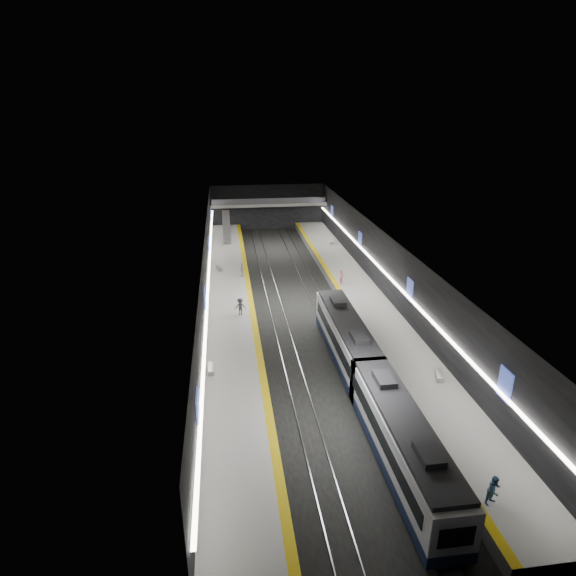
{
  "coord_description": "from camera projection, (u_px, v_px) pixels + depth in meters",
  "views": [
    {
      "loc": [
        -7.78,
        -49.82,
        21.87
      ],
      "look_at": [
        -1.07,
        -0.11,
        2.2
      ],
      "focal_mm": 30.0,
      "sensor_mm": 36.0,
      "label": 1
    }
  ],
  "objects": [
    {
      "name": "wall_right",
      "position": [
        384.0,
        268.0,
        54.7
      ],
      "size": [
        0.04,
        70.0,
        8.0
      ],
      "primitive_type": "cube",
      "color": "black",
      "rests_on": "ground"
    },
    {
      "name": "cove_light_right",
      "position": [
        382.0,
        270.0,
        54.75
      ],
      "size": [
        0.25,
        68.6,
        0.12
      ],
      "primitive_type": "cube",
      "color": "white",
      "rests_on": "wall_right"
    },
    {
      "name": "bench_left_far",
      "position": [
        219.0,
        268.0,
        63.22
      ],
      "size": [
        0.84,
        1.75,
        0.41
      ],
      "primitive_type": "cube",
      "rotation": [
        0.0,
        0.0,
        0.23
      ],
      "color": "#99999E",
      "rests_on": "platform_left"
    },
    {
      "name": "tactile_strip_left",
      "position": [
        251.0,
        299.0,
        53.88
      ],
      "size": [
        0.6,
        70.0,
        0.02
      ],
      "primitive_type": "cube",
      "color": "#E0BA0B",
      "rests_on": "platform_left"
    },
    {
      "name": "tile_surface_left",
      "position": [
        231.0,
        300.0,
        53.61
      ],
      "size": [
        5.0,
        70.0,
        0.02
      ],
      "primitive_type": "cube",
      "color": "#A2A29D",
      "rests_on": "platform_left"
    },
    {
      "name": "passenger_left_a",
      "position": [
        242.0,
        270.0,
        60.53
      ],
      "size": [
        0.75,
        1.14,
        1.81
      ],
      "primitive_type": "imported",
      "rotation": [
        0.0,
        0.0,
        -1.26
      ],
      "color": "beige",
      "rests_on": "platform_left"
    },
    {
      "name": "bench_left_near",
      "position": [
        211.0,
        369.0,
        39.62
      ],
      "size": [
        0.51,
        1.67,
        0.4
      ],
      "primitive_type": "cube",
      "rotation": [
        0.0,
        0.0,
        0.03
      ],
      "color": "#99999E",
      "rests_on": "platform_left"
    },
    {
      "name": "wall_front",
      "position": [
        418.0,
        535.0,
        21.17
      ],
      "size": [
        20.0,
        0.04,
        8.0
      ],
      "primitive_type": "cube",
      "color": "black",
      "rests_on": "ground"
    },
    {
      "name": "cove_light_left",
      "position": [
        208.0,
        278.0,
        52.31
      ],
      "size": [
        0.25,
        68.6,
        0.12
      ],
      "primitive_type": "cube",
      "color": "white",
      "rests_on": "wall_left"
    },
    {
      "name": "ceiling",
      "position": [
        298.0,
        237.0,
        52.0
      ],
      "size": [
        20.0,
        70.0,
        0.04
      ],
      "primitive_type": "cube",
      "rotation": [
        3.14,
        0.0,
        0.0
      ],
      "color": "beige",
      "rests_on": "wall_left"
    },
    {
      "name": "platform_right",
      "position": [
        361.0,
        298.0,
        55.67
      ],
      "size": [
        5.0,
        70.0,
        1.0
      ],
      "primitive_type": "cube",
      "color": "slate",
      "rests_on": "ground"
    },
    {
      "name": "bench_right_near",
      "position": [
        439.0,
        375.0,
        38.64
      ],
      "size": [
        0.98,
        1.8,
        0.42
      ],
      "primitive_type": "cube",
      "rotation": [
        0.0,
        0.0,
        -0.3
      ],
      "color": "#99999E",
      "rests_on": "platform_right"
    },
    {
      "name": "rails",
      "position": [
        297.0,
        305.0,
        54.9
      ],
      "size": [
        6.52,
        70.0,
        0.12
      ],
      "color": "gray",
      "rests_on": "ground"
    },
    {
      "name": "tactile_strip_right",
      "position": [
        343.0,
        295.0,
        55.21
      ],
      "size": [
        0.6,
        70.0,
        0.02
      ],
      "primitive_type": "cube",
      "color": "#E0BA0B",
      "rests_on": "platform_right"
    },
    {
      "name": "ground",
      "position": [
        297.0,
        305.0,
        54.92
      ],
      "size": [
        70.0,
        70.0,
        0.0
      ],
      "primitive_type": "plane",
      "color": "black",
      "rests_on": "ground"
    },
    {
      "name": "passenger_right_a",
      "position": [
        341.0,
        277.0,
        58.02
      ],
      "size": [
        0.49,
        0.69,
        1.76
      ],
      "primitive_type": "imported",
      "rotation": [
        0.0,
        0.0,
        1.45
      ],
      "color": "#D34E5D",
      "rests_on": "platform_right"
    },
    {
      "name": "mezzanine_bridge",
      "position": [
        269.0,
        204.0,
        83.46
      ],
      "size": [
        20.0,
        3.0,
        1.5
      ],
      "color": "gray",
      "rests_on": "wall_left"
    },
    {
      "name": "escalator",
      "position": [
        226.0,
        227.0,
        76.91
      ],
      "size": [
        1.2,
        7.5,
        3.92
      ],
      "primitive_type": "cube",
      "rotation": [
        0.44,
        0.0,
        0.0
      ],
      "color": "#99999E",
      "rests_on": "platform_left"
    },
    {
      "name": "tile_surface_right",
      "position": [
        361.0,
        294.0,
        55.48
      ],
      "size": [
        5.0,
        70.0,
        0.02
      ],
      "primitive_type": "cube",
      "color": "#A2A29D",
      "rests_on": "platform_right"
    },
    {
      "name": "train",
      "position": [
        369.0,
        379.0,
        36.31
      ],
      "size": [
        2.69,
        28.78,
        3.6
      ],
      "color": "#0F1A39",
      "rests_on": "ground"
    },
    {
      "name": "ad_posters",
      "position": [
        296.0,
        265.0,
        54.2
      ],
      "size": [
        19.94,
        53.5,
        2.2
      ],
      "color": "#3C4DB4",
      "rests_on": "wall_left"
    },
    {
      "name": "passenger_right_b",
      "position": [
        494.0,
        490.0,
        26.35
      ],
      "size": [
        1.09,
        0.99,
        1.82
      ],
      "primitive_type": "imported",
      "rotation": [
        0.0,
        0.0,
        0.42
      ],
      "color": "teal",
      "rests_on": "platform_right"
    },
    {
      "name": "platform_left",
      "position": [
        231.0,
        305.0,
        53.8
      ],
      "size": [
        5.0,
        70.0,
        1.0
      ],
      "primitive_type": "cube",
      "color": "slate",
      "rests_on": "ground"
    },
    {
      "name": "wall_left",
      "position": [
        206.0,
        276.0,
        52.21
      ],
      "size": [
        0.04,
        70.0,
        8.0
      ],
      "primitive_type": "cube",
      "color": "black",
      "rests_on": "ground"
    },
    {
      "name": "passenger_left_b",
      "position": [
        240.0,
        307.0,
        49.81
      ],
      "size": [
        1.25,
        0.84,
        1.79
      ],
      "primitive_type": "imported",
      "rotation": [
        0.0,
        0.0,
        3.3
      ],
      "color": "#3A3A41",
      "rests_on": "platform_left"
    },
    {
      "name": "wall_back",
      "position": [
        268.0,
        207.0,
        85.75
      ],
      "size": [
        20.0,
        0.04,
        8.0
      ],
      "primitive_type": "cube",
      "color": "black",
      "rests_on": "ground"
    },
    {
      "name": "bench_right_far",
      "position": [
        332.0,
        242.0,
        74.93
      ],
      "size": [
        1.02,
        1.94,
        0.46
      ],
      "primitive_type": "cube",
      "rotation": [
        0.0,
        0.0,
        -0.28
      ],
      "color": "#99999E",
      "rests_on": "platform_right"
    }
  ]
}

